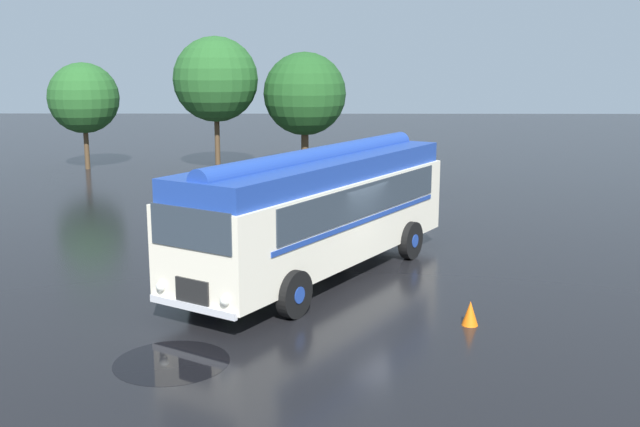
% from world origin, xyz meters
% --- Properties ---
extents(ground_plane, '(120.00, 120.00, 0.00)m').
position_xyz_m(ground_plane, '(0.00, 0.00, 0.00)').
color(ground_plane, black).
extents(vintage_bus, '(7.41, 9.85, 3.49)m').
position_xyz_m(vintage_bus, '(-0.63, 0.07, 1.89)').
color(vintage_bus, silver).
rests_on(vintage_bus, ground).
extents(car_near_left, '(2.16, 4.30, 1.66)m').
position_xyz_m(car_near_left, '(-0.18, 13.49, 0.85)').
color(car_near_left, '#B7BABF').
rests_on(car_near_left, ground).
extents(car_mid_left, '(2.35, 4.38, 1.66)m').
position_xyz_m(car_mid_left, '(2.78, 12.99, 0.85)').
color(car_mid_left, '#B7BABF').
rests_on(car_mid_left, ground).
extents(tree_far_left, '(3.65, 3.65, 5.54)m').
position_xyz_m(tree_far_left, '(-12.95, 19.78, 3.77)').
color(tree_far_left, '#4C3823').
rests_on(tree_far_left, ground).
extents(tree_left_of_centre, '(4.33, 4.33, 6.86)m').
position_xyz_m(tree_left_of_centre, '(-6.16, 19.38, 4.65)').
color(tree_left_of_centre, '#4C3823').
rests_on(tree_left_of_centre, ground).
extents(tree_centre, '(4.26, 4.26, 6.07)m').
position_xyz_m(tree_centre, '(-1.54, 19.60, 4.00)').
color(tree_centre, '#4C3823').
rests_on(tree_centre, ground).
extents(traffic_cone, '(0.36, 0.36, 0.55)m').
position_xyz_m(traffic_cone, '(2.72, -3.70, 0.28)').
color(traffic_cone, orange).
rests_on(traffic_cone, ground).
extents(puddle_patch, '(2.24, 2.24, 0.01)m').
position_xyz_m(puddle_patch, '(-3.41, -5.81, 0.00)').
color(puddle_patch, black).
rests_on(puddle_patch, ground).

